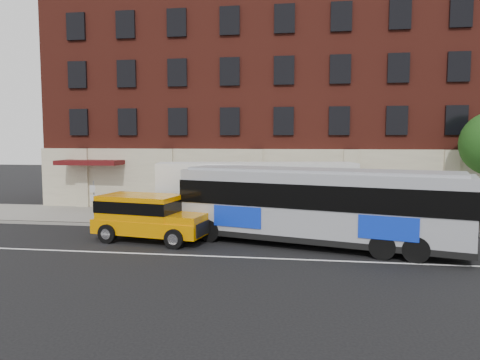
# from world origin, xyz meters

# --- Properties ---
(ground) EXTENTS (120.00, 120.00, 0.00)m
(ground) POSITION_xyz_m (0.00, 0.00, 0.00)
(ground) COLOR black
(ground) RESTS_ON ground
(sidewalk) EXTENTS (60.00, 6.00, 0.15)m
(sidewalk) POSITION_xyz_m (0.00, 9.00, 0.07)
(sidewalk) COLOR gray
(sidewalk) RESTS_ON ground
(kerb) EXTENTS (60.00, 0.25, 0.15)m
(kerb) POSITION_xyz_m (0.00, 6.00, 0.07)
(kerb) COLOR gray
(kerb) RESTS_ON ground
(lane_line) EXTENTS (60.00, 0.12, 0.01)m
(lane_line) POSITION_xyz_m (0.00, 0.50, 0.01)
(lane_line) COLOR white
(lane_line) RESTS_ON ground
(building) EXTENTS (30.00, 12.10, 15.00)m
(building) POSITION_xyz_m (-0.01, 16.92, 7.58)
(building) COLOR #591E15
(building) RESTS_ON sidewalk
(sign_pole) EXTENTS (0.30, 0.20, 2.50)m
(sign_pole) POSITION_xyz_m (-8.50, 6.15, 1.45)
(sign_pole) COLOR slate
(sign_pole) RESTS_ON ground
(city_bus) EXTENTS (12.94, 6.00, 3.47)m
(city_bus) POSITION_xyz_m (3.73, 2.93, 1.92)
(city_bus) COLOR #9799A0
(city_bus) RESTS_ON ground
(yellow_suv) EXTENTS (5.81, 3.23, 2.16)m
(yellow_suv) POSITION_xyz_m (-4.26, 2.95, 1.24)
(yellow_suv) COLOR orange
(yellow_suv) RESTS_ON ground
(shipping_container) EXTENTS (10.81, 3.96, 3.53)m
(shipping_container) POSITION_xyz_m (0.56, 6.80, 1.75)
(shipping_container) COLOR black
(shipping_container) RESTS_ON ground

